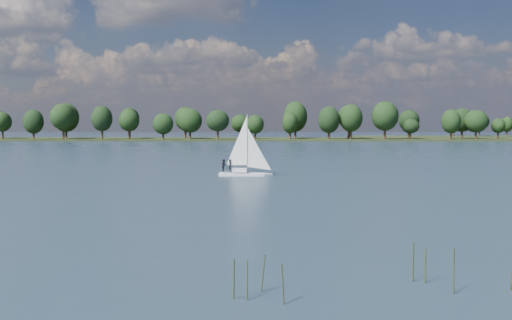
# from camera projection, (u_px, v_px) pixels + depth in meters

# --- Properties ---
(ground) EXTENTS (700.00, 700.00, 0.00)m
(ground) POSITION_uv_depth(u_px,v_px,m) (251.00, 153.00, 131.89)
(ground) COLOR #233342
(ground) RESTS_ON ground
(far_shore) EXTENTS (660.00, 40.00, 1.50)m
(far_shore) POSITION_uv_depth(u_px,v_px,m) (256.00, 140.00, 243.66)
(far_shore) COLOR black
(far_shore) RESTS_ON ground
(sailboat) EXTENTS (6.46, 1.81, 8.50)m
(sailboat) POSITION_uv_depth(u_px,v_px,m) (242.00, 158.00, 74.95)
(sailboat) COLOR white
(sailboat) RESTS_ON ground
(treeline) EXTENTS (561.99, 73.46, 18.45)m
(treeline) POSITION_uv_depth(u_px,v_px,m) (244.00, 121.00, 238.75)
(treeline) COLOR black
(treeline) RESTS_ON ground
(reeds) EXTENTS (60.07, 12.07, 2.00)m
(reeds) POSITION_uv_depth(u_px,v_px,m) (159.00, 278.00, 22.14)
(reeds) COLOR #283316
(reeds) RESTS_ON ground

